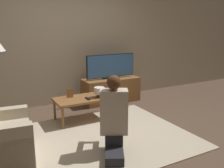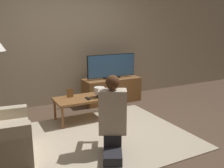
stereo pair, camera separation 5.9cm
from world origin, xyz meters
name	(u,v)px [view 2 (the right image)]	position (x,y,z in m)	size (l,w,h in m)	color
ground_plane	(107,136)	(0.00, 0.00, 0.00)	(10.00, 10.00, 0.00)	brown
wall_back	(64,40)	(0.00, 1.93, 1.30)	(10.00, 0.06, 2.60)	tan
rug	(107,136)	(0.00, 0.00, 0.01)	(2.26, 2.05, 0.02)	#BCAD93
tv_stand	(112,90)	(0.85, 1.49, 0.25)	(1.19, 0.47, 0.50)	brown
tv	(112,66)	(0.85, 1.50, 0.76)	(1.08, 0.08, 0.50)	black
coffee_table	(84,100)	(-0.05, 0.77, 0.36)	(0.97, 0.53, 0.40)	brown
person_kneeling	(113,116)	(-0.15, -0.44, 0.49)	(0.58, 0.82, 0.99)	#232328
picture_frame	(70,93)	(-0.26, 0.89, 0.47)	(0.11, 0.01, 0.15)	brown
table_lamp	(99,91)	(0.19, 0.68, 0.50)	(0.18, 0.18, 0.17)	#4C3823
remote	(88,98)	(-0.03, 0.67, 0.41)	(0.04, 0.15, 0.02)	black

